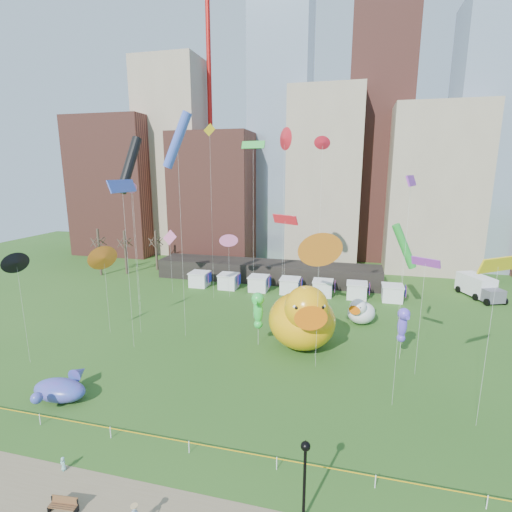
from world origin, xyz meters
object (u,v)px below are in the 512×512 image
(small_duck, at_px, (361,312))
(box_truck, at_px, (478,287))
(seahorse_green, at_px, (258,308))
(seahorse_purple, at_px, (403,322))
(big_duck, at_px, (303,318))
(whale_inflatable, at_px, (61,389))
(toddler, at_px, (63,464))
(park_bench, at_px, (64,504))
(lamppost, at_px, (305,472))

(small_duck, xyz_separation_m, box_truck, (17.24, 14.98, 0.05))
(seahorse_green, relative_size, seahorse_purple, 1.10)
(big_duck, xyz_separation_m, whale_inflatable, (-18.16, -14.29, -2.51))
(small_duck, relative_size, toddler, 5.36)
(big_duck, relative_size, seahorse_purple, 1.96)
(park_bench, relative_size, toddler, 1.79)
(lamppost, bearing_deg, whale_inflatable, 162.89)
(big_duck, relative_size, toddler, 11.55)
(small_duck, height_order, seahorse_purple, seahorse_purple)
(big_duck, height_order, seahorse_green, big_duck)
(park_bench, height_order, lamppost, lamppost)
(lamppost, distance_m, box_truck, 48.75)
(seahorse_green, height_order, seahorse_purple, seahorse_green)
(seahorse_green, relative_size, lamppost, 1.20)
(small_duck, relative_size, box_truck, 0.62)
(lamppost, height_order, toddler, lamppost)
(seahorse_purple, xyz_separation_m, park_bench, (-20.09, -23.42, -3.49))
(small_duck, relative_size, lamppost, 0.99)
(small_duck, bearing_deg, lamppost, -74.44)
(small_duck, xyz_separation_m, lamppost, (-3.30, -29.21, 1.47))
(big_duck, relative_size, park_bench, 6.46)
(seahorse_green, xyz_separation_m, park_bench, (-5.46, -23.01, -3.86))
(seahorse_purple, height_order, whale_inflatable, seahorse_purple)
(box_truck, xyz_separation_m, toddler, (-35.74, -44.37, -1.15))
(seahorse_green, distance_m, seahorse_purple, 14.65)
(seahorse_purple, bearing_deg, small_duck, 97.32)
(seahorse_purple, distance_m, whale_inflatable, 31.60)
(lamppost, height_order, box_truck, lamppost)
(small_duck, height_order, whale_inflatable, small_duck)
(seahorse_purple, xyz_separation_m, toddler, (-22.28, -20.87, -3.46))
(whale_inflatable, height_order, toddler, whale_inflatable)
(small_duck, distance_m, box_truck, 22.84)
(toddler, bearing_deg, small_duck, 82.37)
(lamppost, relative_size, box_truck, 0.63)
(small_duck, height_order, toddler, small_duck)
(park_bench, relative_size, lamppost, 0.33)
(box_truck, bearing_deg, park_bench, -148.48)
(seahorse_green, bearing_deg, whale_inflatable, -130.98)
(big_duck, xyz_separation_m, toddler, (-12.38, -20.93, -2.96))
(small_duck, xyz_separation_m, seahorse_green, (-10.86, -8.93, 2.73))
(park_bench, bearing_deg, lamppost, 5.77)
(big_duck, bearing_deg, small_duck, 37.55)
(toddler, bearing_deg, park_bench, -24.81)
(big_duck, xyz_separation_m, seahorse_purple, (9.90, -0.06, 0.50))
(whale_inflatable, bearing_deg, lamppost, -17.25)
(big_duck, bearing_deg, seahorse_green, 169.05)
(big_duck, distance_m, seahorse_purple, 9.91)
(small_duck, bearing_deg, seahorse_green, -118.57)
(seahorse_green, height_order, lamppost, seahorse_green)
(toddler, bearing_deg, big_duck, 83.95)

